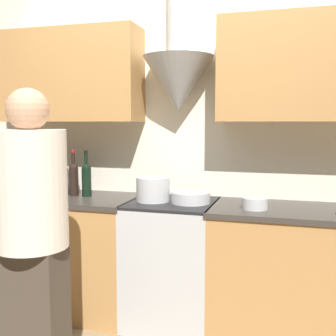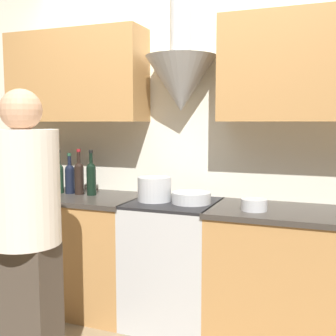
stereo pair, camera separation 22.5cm
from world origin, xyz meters
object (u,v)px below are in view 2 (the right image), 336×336
Objects in this scene: wine_bottle_2 at (39,176)px; mixing_bowl at (191,198)px; wine_bottle_7 at (91,177)px; person_foreground_left at (25,229)px; wine_bottle_0 at (19,173)px; stock_pot at (154,189)px; stove_range at (173,262)px; wine_bottle_3 at (49,175)px; wine_bottle_5 at (70,177)px; wine_bottle_6 at (79,176)px; wine_bottle_1 at (29,175)px; saucepan at (254,205)px; wine_bottle_4 at (59,176)px.

wine_bottle_2 is 1.16× the size of mixing_bowl.
wine_bottle_7 is 1.04m from person_foreground_left.
wine_bottle_0 reaches higher than wine_bottle_7.
wine_bottle_2 is 1.31× the size of stock_pot.
person_foreground_left is (-0.47, -0.98, 0.44)m from stove_range.
stove_range is 2.52× the size of wine_bottle_3.
wine_bottle_0 reaches higher than wine_bottle_5.
person_foreground_left is (0.41, -1.02, -0.13)m from wine_bottle_5.
stove_range is at bearing -1.71° from wine_bottle_6.
person_foreground_left is (0.79, -1.00, -0.13)m from wine_bottle_1.
saucepan is 0.10× the size of person_foreground_left.
wine_bottle_1 is at bearing -179.33° from wine_bottle_6.
wine_bottle_0 is 1.03× the size of wine_bottle_3.
stove_range is 2.82× the size of wine_bottle_2.
wine_bottle_4 is 0.97× the size of wine_bottle_6.
wine_bottle_3 is at bearing -171.83° from wine_bottle_5.
mixing_bowl is at bearing 2.96° from stock_pot.
person_foreground_left reaches higher than wine_bottle_1.
wine_bottle_2 is 0.10m from wine_bottle_3.
wine_bottle_4 is 0.18m from wine_bottle_6.
mixing_bowl is (1.30, -0.02, -0.09)m from wine_bottle_2.
wine_bottle_7 is at bearing 175.27° from stock_pot.
wine_bottle_5 is (0.18, 0.03, -0.01)m from wine_bottle_3.
wine_bottle_0 is 1.04× the size of wine_bottle_7.
stock_pot is at bearing -1.74° from wine_bottle_3.
wine_bottle_4 is 0.21× the size of person_foreground_left.
wine_bottle_3 is at bearing 120.62° from person_foreground_left.
wine_bottle_1 is 0.20m from wine_bottle_3.
wine_bottle_0 is 1.51m from mixing_bowl.
stock_pot is at bearing -2.29° from wine_bottle_0.
wine_bottle_3 reaches higher than mixing_bowl.
wine_bottle_7 is at bearing 101.64° from person_foreground_left.
saucepan is at bearing -3.40° from wine_bottle_1.
wine_bottle_4 is 1.56m from saucepan.
wine_bottle_5 is at bearing 173.00° from wine_bottle_6.
person_foreground_left is at bearing -139.92° from saucepan.
wine_bottle_7 is at bearing 1.71° from wine_bottle_4.
stove_range is 5.35× the size of saucepan.
mixing_bowl is (0.14, -0.00, 0.48)m from stove_range.
wine_bottle_4 reaches higher than mixing_bowl.
saucepan is (1.95, -0.12, -0.11)m from wine_bottle_0.
mixing_bowl is at bearing -2.18° from wine_bottle_7.
wine_bottle_3 reaches higher than saucepan.
mixing_bowl is 0.17× the size of person_foreground_left.
saucepan is at bearing -8.93° from stove_range.
stock_pot is at bearing 174.21° from saucepan.
wine_bottle_3 is at bearing -2.46° from wine_bottle_1.
wine_bottle_7 is 1.45× the size of stock_pot.
mixing_bowl is 0.46m from saucepan.
person_foreground_left is (0.50, -1.00, -0.14)m from wine_bottle_4.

